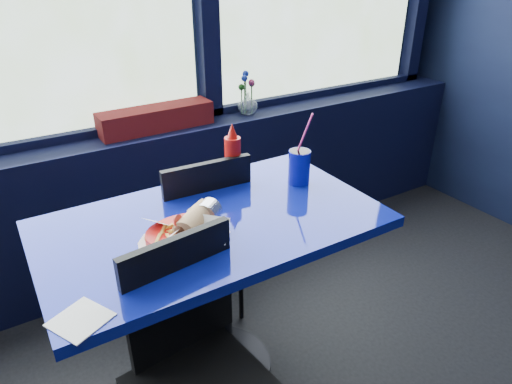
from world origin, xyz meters
name	(u,v)px	position (x,y,z in m)	size (l,w,h in m)	color
window_sill	(85,220)	(0.00, 2.87, 0.40)	(5.00, 0.26, 0.80)	black
near_table	(214,261)	(0.30, 2.00, 0.57)	(1.20, 0.70, 0.75)	black
chair_near_front	(194,355)	(0.07, 1.69, 0.49)	(0.43, 0.44, 0.86)	black
chair_near_back	(198,231)	(0.38, 2.32, 0.50)	(0.41, 0.42, 0.87)	black
planter_box	(156,118)	(0.43, 2.88, 0.86)	(0.58, 0.14, 0.12)	maroon
flower_vase	(248,101)	(0.96, 2.86, 0.87)	(0.15, 0.15, 0.24)	silver
food_basket	(186,231)	(0.17, 1.92, 0.79)	(0.31, 0.31, 0.10)	red
ketchup_bottle	(233,156)	(0.52, 2.24, 0.86)	(0.07, 0.07, 0.25)	red
soda_cup	(299,166)	(0.74, 2.08, 0.82)	(0.09, 0.09, 0.30)	#0D1197
napkin	(81,320)	(-0.22, 1.72, 0.75)	(0.13, 0.13, 0.00)	white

